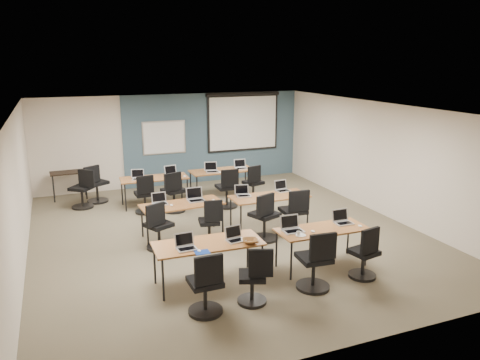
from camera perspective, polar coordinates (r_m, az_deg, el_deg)
name	(u,v)px	position (r m, az deg, el deg)	size (l,w,h in m)	color
floor	(226,233)	(10.28, -1.70, -6.52)	(8.00, 9.00, 0.02)	#6B6354
ceiling	(225,109)	(9.64, -1.82, 8.63)	(8.00, 9.00, 0.02)	white
wall_back	(174,140)	(14.10, -8.09, 4.85)	(8.00, 0.04, 2.70)	beige
wall_front	(350,253)	(6.05, 13.25, -8.67)	(8.00, 0.04, 2.70)	beige
wall_left	(18,193)	(9.34, -25.48, -1.44)	(0.04, 9.00, 2.70)	beige
wall_right	(381,159)	(11.82, 16.78, 2.50)	(0.04, 9.00, 2.70)	beige
blue_accent_panel	(214,138)	(14.41, -3.22, 5.19)	(5.50, 0.04, 2.70)	#3D5977
whiteboard	(164,138)	(13.95, -9.23, 5.12)	(1.28, 0.03, 0.98)	#BBBCBD
projector_screen	(243,119)	(14.61, 0.39, 7.46)	(2.40, 0.10, 1.82)	black
training_table_front_left	(208,245)	(7.88, -3.90, -7.95)	(1.82, 0.76, 0.73)	olive
training_table_front_right	(322,231)	(8.61, 9.99, -6.16)	(1.66, 0.69, 0.73)	#A07546
training_table_mid_left	(182,206)	(9.97, -7.09, -3.15)	(1.73, 0.72, 0.73)	#9F6944
training_table_mid_right	(270,198)	(10.47, 3.62, -2.18)	(1.75, 0.73, 0.73)	olive
training_table_back_left	(154,179)	(12.26, -10.41, 0.09)	(1.71, 0.71, 0.73)	brown
training_table_back_right	(222,172)	(12.87, -2.19, 1.02)	(1.76, 0.73, 0.73)	olive
laptop_0	(186,245)	(7.65, -6.63, -7.87)	(0.31, 0.27, 0.24)	#B5B5B8
mouse_0	(199,251)	(7.54, -5.00, -8.58)	(0.05, 0.09, 0.03)	white
task_chair_0	(206,289)	(7.08, -4.16, -13.09)	(0.52, 0.52, 1.00)	black
laptop_1	(235,237)	(7.93, -0.63, -6.95)	(0.30, 0.26, 0.23)	#AEAEB1
mouse_1	(257,240)	(7.91, 2.05, -7.37)	(0.06, 0.10, 0.04)	white
task_chair_1	(254,281)	(7.36, 1.77, -12.16)	(0.48, 0.46, 0.95)	black
laptop_2	(292,227)	(8.39, 6.35, -5.75)	(0.36, 0.30, 0.27)	#AEAEB9
mouse_2	(313,231)	(8.40, 8.88, -6.20)	(0.06, 0.10, 0.04)	white
task_chair_2	(316,265)	(7.85, 9.21, -10.21)	(0.56, 0.56, 1.04)	black
laptop_3	(342,220)	(8.93, 12.39, -4.77)	(0.33, 0.28, 0.25)	silver
mouse_3	(360,226)	(8.84, 14.43, -5.45)	(0.06, 0.10, 0.04)	white
task_chair_3	(365,257)	(8.42, 14.98, -9.03)	(0.48, 0.48, 0.97)	black
laptop_4	(160,201)	(9.99, -9.76, -2.57)	(0.31, 0.26, 0.24)	#A5A5AD
mouse_4	(171,205)	(9.85, -8.36, -3.05)	(0.06, 0.10, 0.03)	white
task_chair_4	(158,230)	(9.45, -9.95, -5.99)	(0.56, 0.52, 1.00)	black
laptop_5	(196,197)	(10.13, -5.45, -2.13)	(0.36, 0.30, 0.27)	silver
mouse_5	(213,200)	(10.09, -3.25, -2.48)	(0.06, 0.10, 0.04)	white
task_chair_5	(210,225)	(9.66, -3.63, -5.48)	(0.46, 0.46, 0.95)	black
laptop_6	(243,193)	(10.42, 0.36, -1.62)	(0.31, 0.27, 0.24)	#BBBBBB
mouse_6	(259,196)	(10.36, 2.34, -2.02)	(0.05, 0.09, 0.03)	white
task_chair_6	(265,221)	(9.76, 3.02, -4.96)	(0.61, 0.58, 1.05)	black
laptop_7	(282,188)	(10.86, 5.16, -1.02)	(0.31, 0.27, 0.24)	#B5B5BE
mouse_7	(292,192)	(10.75, 6.35, -1.47)	(0.06, 0.10, 0.03)	white
task_chair_7	(294,216)	(10.09, 6.63, -4.39)	(0.57, 0.57, 1.04)	black
laptop_8	(138,177)	(12.14, -12.30, 0.38)	(0.32, 0.27, 0.24)	#BABABD
mouse_8	(150,178)	(12.14, -10.96, 0.22)	(0.06, 0.10, 0.03)	white
task_chair_8	(145,197)	(11.69, -11.50, -2.08)	(0.51, 0.51, 0.99)	black
laptop_9	(171,173)	(12.39, -8.38, 0.86)	(0.33, 0.28, 0.25)	#B1B0B4
mouse_9	(185,176)	(12.21, -6.77, 0.47)	(0.07, 0.10, 0.04)	white
task_chair_9	(174,195)	(11.66, -8.08, -1.83)	(0.57, 0.56, 1.04)	black
laptop_10	(212,169)	(12.66, -3.47, 1.30)	(0.34, 0.29, 0.26)	silver
mouse_10	(220,172)	(12.55, -2.49, 0.96)	(0.07, 0.10, 0.04)	white
task_chair_10	(227,191)	(11.89, -1.54, -1.38)	(0.56, 0.56, 1.03)	black
laptop_11	(241,166)	(13.01, 0.13, 1.68)	(0.33, 0.28, 0.25)	silver
mouse_11	(250,169)	(12.90, 1.24, 1.33)	(0.06, 0.10, 0.04)	white
task_chair_11	(253,186)	(12.47, 1.65, -0.72)	(0.52, 0.51, 0.99)	black
blue_mousepad	(202,252)	(7.50, -4.64, -8.76)	(0.23, 0.20, 0.01)	navy
snack_bowl	(250,241)	(7.83, 1.23, -7.42)	(0.31, 0.31, 0.07)	brown
snack_plate	(301,235)	(8.21, 7.42, -6.69)	(0.18, 0.18, 0.01)	white
coffee_cup	(298,234)	(8.18, 7.14, -6.52)	(0.06, 0.06, 0.05)	white
utility_table	(69,175)	(13.40, -20.16, 0.56)	(0.94, 0.52, 0.75)	black
spare_chair_a	(96,187)	(12.87, -17.16, -0.81)	(0.61, 0.55, 1.03)	black
spare_chair_b	(83,192)	(12.49, -18.58, -1.39)	(0.63, 0.55, 1.02)	black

